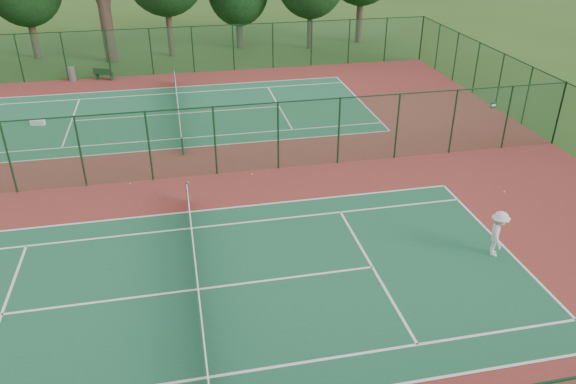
% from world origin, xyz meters
% --- Properties ---
extents(ground, '(120.00, 120.00, 0.00)m').
position_xyz_m(ground, '(0.00, 0.00, 0.00)').
color(ground, '#2C5119').
rests_on(ground, ground).
extents(red_pad, '(40.00, 36.00, 0.01)m').
position_xyz_m(red_pad, '(0.00, 0.00, 0.01)').
color(red_pad, maroon).
rests_on(red_pad, ground).
extents(court_near, '(23.77, 10.97, 0.01)m').
position_xyz_m(court_near, '(0.00, -9.00, 0.01)').
color(court_near, '#1C5A3B').
rests_on(court_near, red_pad).
extents(court_far, '(23.77, 10.97, 0.01)m').
position_xyz_m(court_far, '(0.00, 9.00, 0.01)').
color(court_far, '#206742').
rests_on(court_far, red_pad).
extents(fence_north, '(40.00, 0.09, 3.50)m').
position_xyz_m(fence_north, '(0.00, 18.00, 1.76)').
color(fence_north, '#1A4E2C').
rests_on(fence_north, ground).
extents(fence_east, '(0.09, 36.00, 3.50)m').
position_xyz_m(fence_east, '(20.00, 0.00, 1.76)').
color(fence_east, '#184A2C').
rests_on(fence_east, ground).
extents(fence_divider, '(40.00, 0.09, 3.50)m').
position_xyz_m(fence_divider, '(0.00, 0.00, 1.76)').
color(fence_divider, '#194C28').
rests_on(fence_divider, ground).
extents(tennis_net_near, '(0.10, 12.90, 0.97)m').
position_xyz_m(tennis_net_near, '(0.00, -9.00, 0.54)').
color(tennis_net_near, '#153B23').
rests_on(tennis_net_near, ground).
extents(tennis_net_far, '(0.10, 12.90, 0.97)m').
position_xyz_m(tennis_net_far, '(0.00, 9.00, 0.54)').
color(tennis_net_far, '#163C24').
rests_on(tennis_net_far, ground).
extents(player_near, '(1.12, 1.37, 1.85)m').
position_xyz_m(player_near, '(11.23, -9.16, 0.94)').
color(player_near, silver).
rests_on(player_near, court_near).
extents(trash_bin, '(0.75, 0.75, 1.02)m').
position_xyz_m(trash_bin, '(-7.34, 17.60, 0.52)').
color(trash_bin, slate).
rests_on(trash_bin, red_pad).
extents(bench, '(1.49, 0.88, 0.88)m').
position_xyz_m(bench, '(-5.09, 17.38, 0.47)').
color(bench, black).
rests_on(bench, red_pad).
extents(kit_bag, '(0.88, 0.54, 0.31)m').
position_xyz_m(kit_bag, '(-8.26, 8.75, 0.17)').
color(kit_bag, white).
rests_on(kit_bag, red_pad).
extents(stray_ball_a, '(0.07, 0.07, 0.07)m').
position_xyz_m(stray_ball_a, '(0.09, -0.72, 0.04)').
color(stray_ball_a, '#EBF238').
rests_on(stray_ball_a, red_pad).
extents(stray_ball_b, '(0.08, 0.08, 0.08)m').
position_xyz_m(stray_ball_b, '(3.20, -0.46, 0.05)').
color(stray_ball_b, '#C4DD33').
rests_on(stray_ball_b, red_pad).
extents(stray_ball_c, '(0.06, 0.06, 0.06)m').
position_xyz_m(stray_ball_c, '(-2.61, -0.29, 0.04)').
color(stray_ball_c, '#DBE936').
rests_on(stray_ball_c, red_pad).
extents(evergreen_row, '(39.00, 5.00, 12.00)m').
position_xyz_m(evergreen_row, '(0.50, 24.25, 0.00)').
color(evergreen_row, black).
rests_on(evergreen_row, ground).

